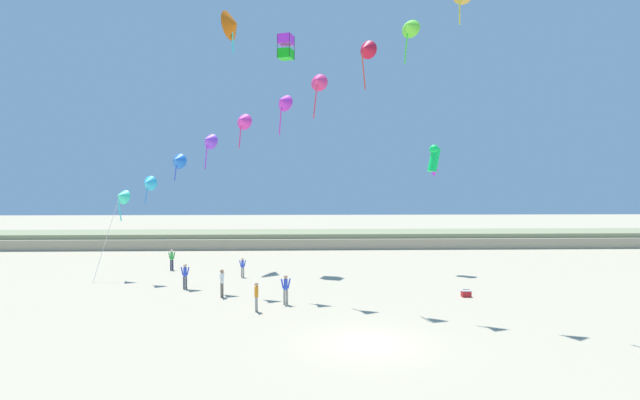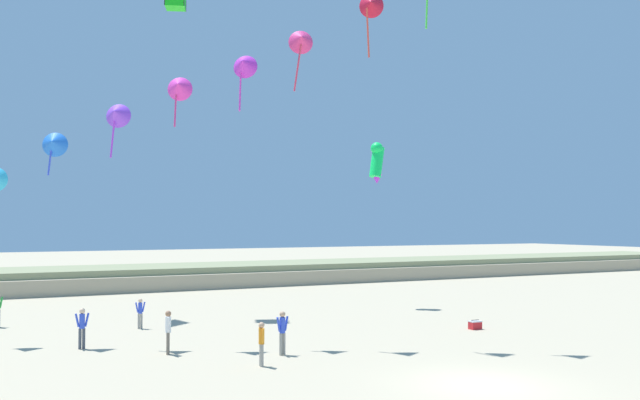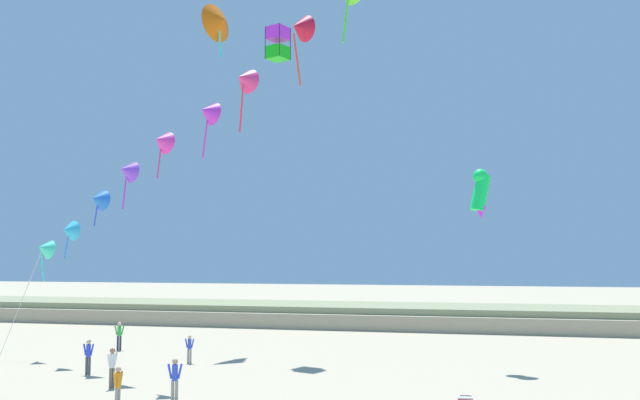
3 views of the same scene
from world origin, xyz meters
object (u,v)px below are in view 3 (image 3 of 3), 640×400
(person_far_left, at_px, (88,354))
(person_far_right, at_px, (112,365))
(person_mid_center, at_px, (119,334))
(large_kite_low_lead, at_px, (220,21))
(person_near_right, at_px, (189,347))
(person_far_center, at_px, (175,377))
(person_near_left, at_px, (118,385))
(large_kite_high_solo, at_px, (480,191))
(large_kite_mid_trail, at_px, (278,43))

(person_far_left, bearing_deg, person_far_right, -43.75)
(person_mid_center, xyz_separation_m, large_kite_low_lead, (4.47, 4.60, 20.88))
(person_near_right, bearing_deg, person_mid_center, 149.45)
(person_far_right, bearing_deg, person_far_center, -28.74)
(person_near_left, xyz_separation_m, person_near_right, (-2.02, 10.96, -0.06))
(person_far_left, bearing_deg, person_mid_center, 110.03)
(person_far_left, height_order, large_kite_high_solo, large_kite_high_solo)
(person_near_right, bearing_deg, large_kite_low_lead, 102.25)
(person_near_right, height_order, large_kite_high_solo, large_kite_high_solo)
(person_far_right, bearing_deg, person_near_left, -57.13)
(person_mid_center, relative_size, person_far_left, 1.02)
(person_far_left, xyz_separation_m, large_kite_mid_trail, (6.46, 10.12, 18.17))
(person_far_center, relative_size, large_kite_high_solo, 0.65)
(person_near_left, bearing_deg, large_kite_high_solo, 45.57)
(person_mid_center, bearing_deg, person_far_left, -69.97)
(person_near_left, relative_size, person_far_right, 0.93)
(person_far_left, distance_m, large_kite_mid_trail, 21.78)
(person_near_right, distance_m, large_kite_mid_trail, 19.41)
(person_near_left, xyz_separation_m, person_far_center, (1.54, 1.61, 0.07))
(large_kite_low_lead, bearing_deg, person_near_left, -78.78)
(person_mid_center, relative_size, person_far_right, 1.00)
(large_kite_high_solo, bearing_deg, person_near_right, -170.09)
(person_near_right, bearing_deg, person_near_left, -79.57)
(person_far_right, xyz_separation_m, large_kite_high_solo, (15.84, 9.86, 8.20))
(person_near_left, xyz_separation_m, person_far_right, (-2.45, 3.80, 0.07))
(person_near_left, bearing_deg, person_far_left, 129.15)
(person_far_left, height_order, large_kite_mid_trail, large_kite_mid_trail)
(person_far_center, xyz_separation_m, large_kite_low_lead, (-5.36, 17.66, 20.87))
(person_mid_center, xyz_separation_m, person_far_left, (2.96, -8.11, -0.02))
(person_far_right, xyz_separation_m, large_kite_mid_trail, (3.57, 12.89, 18.15))
(person_far_right, bearing_deg, person_near_right, 86.53)
(person_near_right, height_order, person_mid_center, person_mid_center)
(person_near_left, height_order, person_far_left, person_far_left)
(person_far_right, height_order, person_far_center, same)
(person_far_left, bearing_deg, person_far_center, -35.75)
(person_far_left, distance_m, large_kite_high_solo, 21.65)
(large_kite_mid_trail, relative_size, large_kite_high_solo, 0.79)
(person_mid_center, xyz_separation_m, person_far_center, (9.83, -13.06, 0.00))
(person_near_left, height_order, person_near_right, person_near_left)
(person_near_left, distance_m, person_near_right, 11.15)
(large_kite_low_lead, bearing_deg, person_far_right, -84.95)
(large_kite_high_solo, bearing_deg, person_mid_center, 177.33)
(person_mid_center, height_order, person_far_center, person_far_center)
(person_near_left, relative_size, person_far_left, 0.95)
(large_kite_low_lead, distance_m, large_kite_mid_trail, 6.21)
(person_far_right, bearing_deg, large_kite_mid_trail, 74.50)
(person_far_center, bearing_deg, person_far_left, 144.25)
(person_far_center, bearing_deg, large_kite_mid_trail, 91.58)
(person_mid_center, height_order, large_kite_high_solo, large_kite_high_solo)
(person_mid_center, bearing_deg, person_far_right, -61.74)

